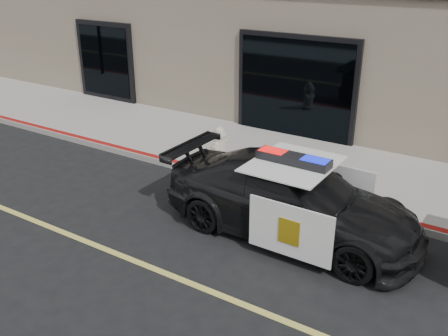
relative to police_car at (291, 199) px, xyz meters
The scene contains 4 objects.
ground 2.61m from the police_car, 117.38° to the right, with size 120.00×120.00×0.00m, color black.
sidewalk_n 3.29m from the police_car, 111.04° to the left, with size 60.00×3.50×0.15m, color gray.
police_car is the anchor object (origin of this frame).
fire_hydrant 3.44m from the police_car, 145.05° to the left, with size 0.40×0.55×0.88m.
Camera 1 is at (4.44, -5.18, 4.74)m, focal length 40.00 mm.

